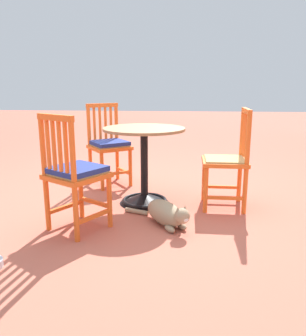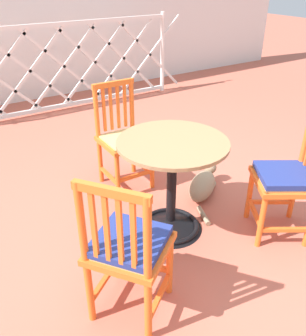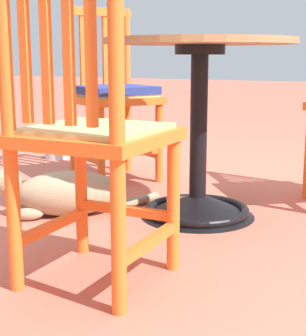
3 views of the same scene
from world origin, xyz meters
The scene contains 6 objects.
ground_plane centered at (0.00, 0.00, 0.00)m, with size 24.00×24.00×0.00m, color #BC604C.
cafe_table centered at (0.06, 0.11, 0.28)m, with size 0.76×0.76×0.73m.
orange_chair_facing_out centered at (0.10, 0.88, 0.43)m, with size 0.41×0.41×0.91m.
orange_chair_tucked_in centered at (-0.55, -0.36, 0.45)m, with size 0.56×0.56×0.91m.
orange_chair_at_corner centered at (0.72, -0.35, 0.45)m, with size 0.55×0.55×0.91m.
tabby_cat centered at (0.59, 0.35, 0.10)m, with size 0.53×0.58×0.23m.
Camera 1 is at (3.20, 0.47, 1.11)m, focal length 36.70 mm.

